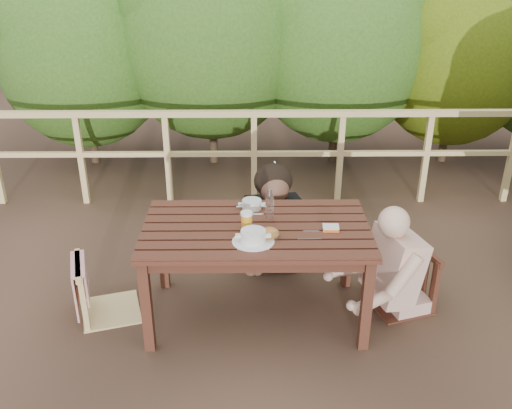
{
  "coord_description": "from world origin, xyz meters",
  "views": [
    {
      "loc": [
        -0.04,
        -3.51,
        2.61
      ],
      "look_at": [
        0.0,
        0.05,
        0.9
      ],
      "focal_mm": 39.55,
      "sensor_mm": 36.0,
      "label": 1
    }
  ],
  "objects_px": {
    "table": "(256,273)",
    "beer_glass": "(247,222)",
    "diner_right": "(412,224)",
    "tumbler": "(274,237)",
    "chair_left": "(105,262)",
    "butter_tub": "(331,229)",
    "chair_right": "(404,256)",
    "woman": "(269,181)",
    "bread_roll": "(269,233)",
    "bottle": "(270,206)",
    "soup_near": "(253,237)",
    "chair_far": "(269,214)",
    "soup_far": "(252,205)"
  },
  "relations": [
    {
      "from": "butter_tub",
      "to": "soup_near",
      "type": "bearing_deg",
      "value": -161.63
    },
    {
      "from": "diner_right",
      "to": "soup_near",
      "type": "relative_size",
      "value": 4.94
    },
    {
      "from": "bottle",
      "to": "chair_left",
      "type": "bearing_deg",
      "value": -177.57
    },
    {
      "from": "diner_right",
      "to": "beer_glass",
      "type": "bearing_deg",
      "value": 81.19
    },
    {
      "from": "butter_tub",
      "to": "woman",
      "type": "bearing_deg",
      "value": 115.22
    },
    {
      "from": "chair_right",
      "to": "butter_tub",
      "type": "xyz_separation_m",
      "value": [
        -0.59,
        -0.18,
        0.33
      ]
    },
    {
      "from": "beer_glass",
      "to": "bottle",
      "type": "height_order",
      "value": "bottle"
    },
    {
      "from": "chair_right",
      "to": "bread_roll",
      "type": "xyz_separation_m",
      "value": [
        -1.02,
        -0.27,
        0.34
      ]
    },
    {
      "from": "woman",
      "to": "beer_glass",
      "type": "distance_m",
      "value": 0.97
    },
    {
      "from": "table",
      "to": "beer_glass",
      "type": "distance_m",
      "value": 0.46
    },
    {
      "from": "chair_far",
      "to": "bottle",
      "type": "xyz_separation_m",
      "value": [
        -0.03,
        -0.77,
        0.45
      ]
    },
    {
      "from": "woman",
      "to": "soup_near",
      "type": "xyz_separation_m",
      "value": [
        -0.14,
        -1.1,
        0.07
      ]
    },
    {
      "from": "table",
      "to": "woman",
      "type": "distance_m",
      "value": 0.96
    },
    {
      "from": "bread_roll",
      "to": "bottle",
      "type": "relative_size",
      "value": 0.54
    },
    {
      "from": "chair_right",
      "to": "diner_right",
      "type": "bearing_deg",
      "value": 72.71
    },
    {
      "from": "soup_far",
      "to": "butter_tub",
      "type": "distance_m",
      "value": 0.65
    },
    {
      "from": "butter_tub",
      "to": "bottle",
      "type": "bearing_deg",
      "value": 162.17
    },
    {
      "from": "beer_glass",
      "to": "tumbler",
      "type": "distance_m",
      "value": 0.23
    },
    {
      "from": "soup_near",
      "to": "beer_glass",
      "type": "bearing_deg",
      "value": 106.17
    },
    {
      "from": "chair_right",
      "to": "soup_far",
      "type": "xyz_separation_m",
      "value": [
        -1.14,
        0.17,
        0.34
      ]
    },
    {
      "from": "chair_far",
      "to": "bottle",
      "type": "height_order",
      "value": "bottle"
    },
    {
      "from": "chair_left",
      "to": "bread_roll",
      "type": "distance_m",
      "value": 1.26
    },
    {
      "from": "table",
      "to": "chair_right",
      "type": "xyz_separation_m",
      "value": [
        1.11,
        0.12,
        0.07
      ]
    },
    {
      "from": "chair_far",
      "to": "beer_glass",
      "type": "bearing_deg",
      "value": -109.43
    },
    {
      "from": "chair_left",
      "to": "chair_far",
      "type": "relative_size",
      "value": 1.05
    },
    {
      "from": "tumbler",
      "to": "chair_far",
      "type": "bearing_deg",
      "value": 89.81
    },
    {
      "from": "table",
      "to": "butter_tub",
      "type": "relative_size",
      "value": 14.24
    },
    {
      "from": "diner_right",
      "to": "tumbler",
      "type": "bearing_deg",
      "value": 89.58
    },
    {
      "from": "woman",
      "to": "diner_right",
      "type": "bearing_deg",
      "value": 134.91
    },
    {
      "from": "chair_far",
      "to": "soup_near",
      "type": "relative_size",
      "value": 2.92
    },
    {
      "from": "table",
      "to": "butter_tub",
      "type": "xyz_separation_m",
      "value": [
        0.52,
        -0.06,
        0.39
      ]
    },
    {
      "from": "bread_roll",
      "to": "chair_far",
      "type": "bearing_deg",
      "value": 87.94
    },
    {
      "from": "soup_far",
      "to": "butter_tub",
      "type": "height_order",
      "value": "soup_far"
    },
    {
      "from": "woman",
      "to": "soup_far",
      "type": "relative_size",
      "value": 5.83
    },
    {
      "from": "soup_near",
      "to": "butter_tub",
      "type": "height_order",
      "value": "soup_near"
    },
    {
      "from": "woman",
      "to": "tumbler",
      "type": "bearing_deg",
      "value": 81.89
    },
    {
      "from": "diner_right",
      "to": "table",
      "type": "bearing_deg",
      "value": 78.53
    },
    {
      "from": "chair_right",
      "to": "butter_tub",
      "type": "height_order",
      "value": "chair_right"
    },
    {
      "from": "bottle",
      "to": "butter_tub",
      "type": "bearing_deg",
      "value": -20.45
    },
    {
      "from": "woman",
      "to": "diner_right",
      "type": "relative_size",
      "value": 1.01
    },
    {
      "from": "table",
      "to": "bottle",
      "type": "height_order",
      "value": "bottle"
    },
    {
      "from": "diner_right",
      "to": "bottle",
      "type": "distance_m",
      "value": 1.05
    },
    {
      "from": "chair_far",
      "to": "soup_far",
      "type": "xyz_separation_m",
      "value": [
        -0.15,
        -0.58,
        0.36
      ]
    },
    {
      "from": "chair_left",
      "to": "bottle",
      "type": "height_order",
      "value": "bottle"
    },
    {
      "from": "chair_right",
      "to": "diner_right",
      "type": "xyz_separation_m",
      "value": [
        0.03,
        0.0,
        0.27
      ]
    },
    {
      "from": "table",
      "to": "bread_roll",
      "type": "distance_m",
      "value": 0.45
    },
    {
      "from": "bottle",
      "to": "table",
      "type": "bearing_deg",
      "value": -136.1
    },
    {
      "from": "chair_left",
      "to": "beer_glass",
      "type": "relative_size",
      "value": 5.58
    },
    {
      "from": "chair_left",
      "to": "butter_tub",
      "type": "xyz_separation_m",
      "value": [
        1.63,
        -0.11,
        0.32
      ]
    },
    {
      "from": "table",
      "to": "chair_right",
      "type": "bearing_deg",
      "value": 5.98
    }
  ]
}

